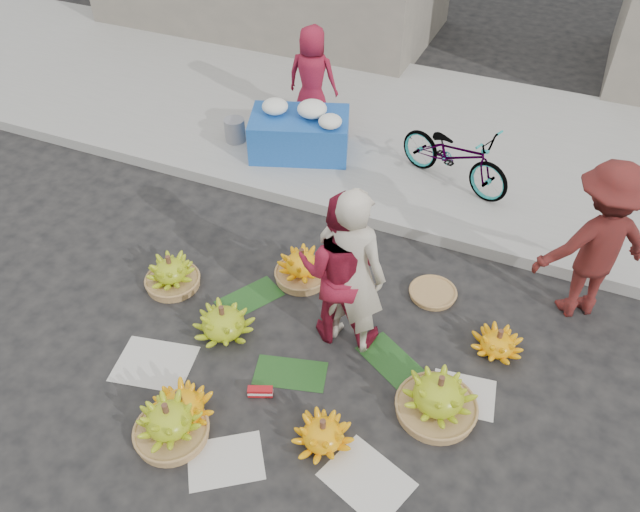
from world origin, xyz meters
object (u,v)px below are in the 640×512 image
at_px(vendor_cream, 352,272).
at_px(bicycle, 455,155).
at_px(banana_bunch_0, 223,322).
at_px(flower_table, 300,132).
at_px(banana_bunch_4, 438,397).

bearing_deg(vendor_cream, bicycle, -88.64).
height_order(banana_bunch_0, vendor_cream, vendor_cream).
bearing_deg(flower_table, banana_bunch_0, -98.04).
height_order(banana_bunch_0, bicycle, bicycle).
xyz_separation_m(banana_bunch_0, bicycle, (1.39, 3.20, 0.36)).
height_order(banana_bunch_0, flower_table, flower_table).
distance_m(vendor_cream, flower_table, 3.23).
distance_m(banana_bunch_4, flower_table, 4.18).
distance_m(flower_table, bicycle, 2.01).
distance_m(banana_bunch_0, flower_table, 3.17).
xyz_separation_m(banana_bunch_4, bicycle, (-0.73, 3.25, 0.32)).
bearing_deg(banana_bunch_4, bicycle, 102.63).
height_order(banana_bunch_4, vendor_cream, vendor_cream).
distance_m(banana_bunch_4, bicycle, 3.35).
relative_size(banana_bunch_4, bicycle, 0.45).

